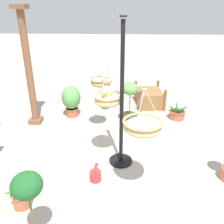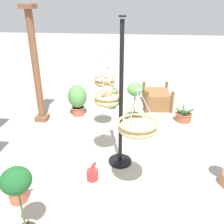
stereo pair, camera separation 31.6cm
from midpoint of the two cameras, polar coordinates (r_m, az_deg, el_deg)
ground_plane at (r=4.89m, az=2.49°, el=-10.48°), size 40.00×40.00×0.00m
display_pole_central at (r=4.31m, az=4.15°, el=-2.69°), size 0.44×0.44×2.62m
hanging_basket_with_teddy at (r=4.30m, az=1.09°, el=2.98°), size 0.51×0.51×0.71m
teddy_bear at (r=4.23m, az=0.81°, el=5.60°), size 0.32×0.29×0.47m
hanging_basket_left_high at (r=3.43m, az=8.61°, el=-3.60°), size 0.57×0.57×0.67m
hanging_basket_right_low at (r=5.36m, az=-0.01°, el=7.16°), size 0.47×0.47×0.77m
greenhouse_pillar_far_back at (r=6.07m, az=-16.06°, el=9.59°), size 0.31×0.31×2.77m
wooden_planter_box at (r=7.17m, az=11.76°, el=3.12°), size 1.02×0.86×0.63m
potted_plant_fern_front at (r=6.51m, az=17.85°, el=-0.92°), size 0.52×0.50×0.39m
potted_plant_flowering_red at (r=6.91m, az=1.31°, el=3.62°), size 0.28×0.28×0.64m
potted_plant_tall_leafy at (r=6.45m, az=-6.77°, el=3.16°), size 0.49×0.49×0.85m
potted_plant_bushy_green at (r=4.08m, az=-19.22°, el=-17.37°), size 0.41×0.39×0.40m
potted_plant_trailing_ivy at (r=5.89m, az=6.86°, el=1.82°), size 0.41×0.41×1.09m
potted_plant_broad_leaf at (r=3.19m, az=-18.06°, el=-19.43°), size 0.36×0.36×1.11m
watering_can at (r=4.30m, az=-2.46°, el=-14.43°), size 0.35×0.20×0.30m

